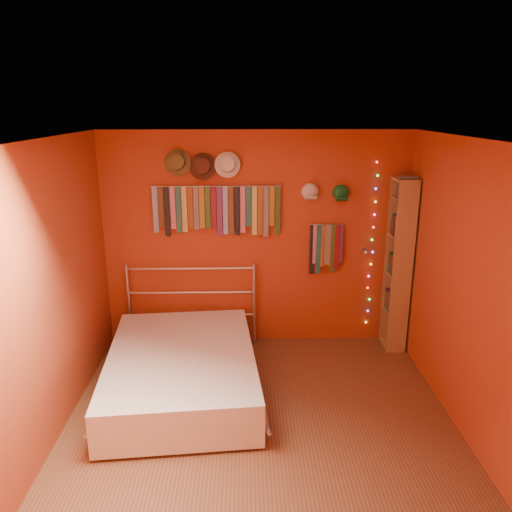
{
  "coord_description": "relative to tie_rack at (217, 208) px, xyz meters",
  "views": [
    {
      "loc": [
        -0.12,
        -3.82,
        2.75
      ],
      "look_at": [
        -0.02,
        0.9,
        1.32
      ],
      "focal_mm": 35.0,
      "sensor_mm": 36.0,
      "label": 1
    }
  ],
  "objects": [
    {
      "name": "back_wall",
      "position": [
        0.44,
        0.06,
        -0.39
      ],
      "size": [
        3.5,
        0.02,
        2.5
      ],
      "primitive_type": "cube",
      "color": "#A7291A",
      "rests_on": "ground"
    },
    {
      "name": "ground",
      "position": [
        0.44,
        -1.69,
        -1.64
      ],
      "size": [
        3.5,
        3.5,
        0.0
      ],
      "primitive_type": "plane",
      "color": "brown",
      "rests_on": "ground"
    },
    {
      "name": "tie_rack",
      "position": [
        0.0,
        0.0,
        0.0
      ],
      "size": [
        1.45,
        0.03,
        0.58
      ],
      "color": "#B6B6BB",
      "rests_on": "back_wall"
    },
    {
      "name": "right_wall",
      "position": [
        2.19,
        -1.69,
        -0.39
      ],
      "size": [
        0.02,
        3.5,
        2.5
      ],
      "primitive_type": "cube",
      "color": "#A7291A",
      "rests_on": "ground"
    },
    {
      "name": "fedora_brown",
      "position": [
        -0.15,
        -0.03,
        0.47
      ],
      "size": [
        0.3,
        0.16,
        0.3
      ],
      "rotation": [
        1.36,
        0.0,
        0.0
      ],
      "color": "#452318",
      "rests_on": "back_wall"
    },
    {
      "name": "reading_lamp",
      "position": [
        1.67,
        -0.15,
        -0.47
      ],
      "size": [
        0.06,
        0.27,
        0.08
      ],
      "color": "#B6B6BB",
      "rests_on": "back_wall"
    },
    {
      "name": "fedora_white",
      "position": [
        0.12,
        -0.03,
        0.49
      ],
      "size": [
        0.28,
        0.15,
        0.28
      ],
      "rotation": [
        1.36,
        0.0,
        0.0
      ],
      "color": "white",
      "rests_on": "back_wall"
    },
    {
      "name": "left_wall",
      "position": [
        -1.31,
        -1.69,
        -0.39
      ],
      "size": [
        0.02,
        3.5,
        2.5
      ],
      "primitive_type": "cube",
      "color": "#A7291A",
      "rests_on": "ground"
    },
    {
      "name": "bed",
      "position": [
        -0.32,
        -1.08,
        -1.41
      ],
      "size": [
        1.68,
        2.13,
        1.0
      ],
      "rotation": [
        0.0,
        0.0,
        0.09
      ],
      "color": "#B6B6BB",
      "rests_on": "ground"
    },
    {
      "name": "cap_white",
      "position": [
        1.04,
        0.01,
        0.18
      ],
      "size": [
        0.19,
        0.24,
        0.19
      ],
      "color": "silver",
      "rests_on": "back_wall"
    },
    {
      "name": "bookshelf",
      "position": [
        2.09,
        -0.16,
        -0.63
      ],
      "size": [
        0.25,
        0.34,
        2.0
      ],
      "color": "#AC854E",
      "rests_on": "ground"
    },
    {
      "name": "fedora_olive",
      "position": [
        -0.42,
        -0.03,
        0.52
      ],
      "size": [
        0.29,
        0.16,
        0.29
      ],
      "rotation": [
        1.36,
        0.0,
        0.0
      ],
      "color": "brown",
      "rests_on": "back_wall"
    },
    {
      "name": "fairy_lights",
      "position": [
        1.78,
        0.02,
        -0.45
      ],
      "size": [
        0.06,
        0.02,
        1.95
      ],
      "color": "#FF3333",
      "rests_on": "back_wall"
    },
    {
      "name": "small_tie_rack",
      "position": [
        1.24,
        -0.0,
        -0.45
      ],
      "size": [
        0.4,
        0.03,
        0.6
      ],
      "color": "#B6B6BB",
      "rests_on": "back_wall"
    },
    {
      "name": "ceiling",
      "position": [
        0.44,
        -1.69,
        0.86
      ],
      "size": [
        3.5,
        3.5,
        0.02
      ],
      "primitive_type": "cube",
      "color": "white",
      "rests_on": "back_wall"
    },
    {
      "name": "cap_green",
      "position": [
        1.38,
        0.01,
        0.17
      ],
      "size": [
        0.18,
        0.23,
        0.18
      ],
      "color": "#17682B",
      "rests_on": "back_wall"
    }
  ]
}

